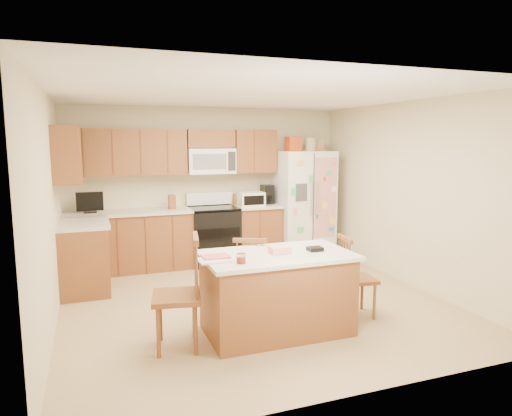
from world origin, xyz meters
name	(u,v)px	position (x,y,z in m)	size (l,w,h in m)	color
ground	(254,302)	(0.00, 0.00, 0.00)	(4.50, 4.50, 0.00)	tan
room_shell	(254,186)	(0.00, 0.00, 1.44)	(4.60, 4.60, 2.52)	beige
cabinetry	(152,212)	(-0.98, 1.79, 0.91)	(3.36, 1.56, 2.15)	brown
stove	(213,234)	(0.00, 1.94, 0.47)	(0.76, 0.65, 1.13)	black
refrigerator	(303,203)	(1.57, 1.87, 0.92)	(0.90, 0.79, 2.04)	white
island	(277,292)	(-0.08, -0.92, 0.42)	(1.59, 0.89, 0.92)	brown
windsor_chair_left	(180,296)	(-1.09, -0.94, 0.52)	(0.53, 0.54, 1.09)	brown
windsor_chair_back	(251,277)	(-0.16, -0.34, 0.43)	(0.51, 0.50, 0.91)	brown
windsor_chair_right	(355,278)	(0.92, -0.81, 0.43)	(0.43, 0.45, 0.92)	brown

